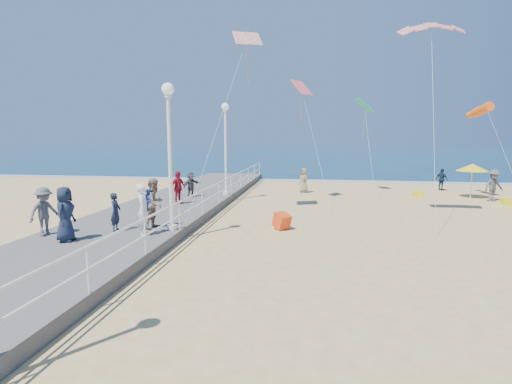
# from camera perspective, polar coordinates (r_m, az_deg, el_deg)

# --- Properties ---
(ground) EXTENTS (160.00, 160.00, 0.00)m
(ground) POSITION_cam_1_polar(r_m,az_deg,el_deg) (14.36, 8.79, -7.67)
(ground) COLOR #E3BE76
(ground) RESTS_ON ground
(ocean) EXTENTS (160.00, 90.00, 0.05)m
(ocean) POSITION_cam_1_polar(r_m,az_deg,el_deg) (78.92, 8.70, 5.22)
(ocean) COLOR #0D324F
(ocean) RESTS_ON ground
(surf_line) EXTENTS (160.00, 1.20, 0.04)m
(surf_line) POSITION_cam_1_polar(r_m,az_deg,el_deg) (34.54, 8.72, 1.62)
(surf_line) COLOR silver
(surf_line) RESTS_ON ground
(boardwalk) EXTENTS (5.00, 44.00, 0.40)m
(boardwalk) POSITION_cam_1_polar(r_m,az_deg,el_deg) (16.10, -19.10, -5.56)
(boardwalk) COLOR slate
(boardwalk) RESTS_ON ground
(railing) EXTENTS (0.05, 42.00, 0.55)m
(railing) POSITION_cam_1_polar(r_m,az_deg,el_deg) (14.91, -10.91, -2.20)
(railing) COLOR white
(railing) RESTS_ON boardwalk
(lamp_post_mid) EXTENTS (0.44, 0.44, 5.32)m
(lamp_post_mid) POSITION_cam_1_polar(r_m,az_deg,el_deg) (14.78, -12.27, 7.08)
(lamp_post_mid) COLOR white
(lamp_post_mid) RESTS_ON boardwalk
(lamp_post_far) EXTENTS (0.44, 0.44, 5.32)m
(lamp_post_far) POSITION_cam_1_polar(r_m,az_deg,el_deg) (23.42, -4.38, 7.56)
(lamp_post_far) COLOR white
(lamp_post_far) RESTS_ON boardwalk
(woman_holding_toddler) EXTENTS (0.57, 0.74, 1.82)m
(woman_holding_toddler) POSITION_cam_1_polar(r_m,az_deg,el_deg) (14.48, -15.77, -2.43)
(woman_holding_toddler) COLOR white
(woman_holding_toddler) RESTS_ON boardwalk
(toddler_held) EXTENTS (0.37, 0.43, 0.78)m
(toddler_held) POSITION_cam_1_polar(r_m,az_deg,el_deg) (14.50, -15.04, -1.07)
(toddler_held) COLOR blue
(toddler_held) RESTS_ON boardwalk
(spectator_0) EXTENTS (0.40, 0.55, 1.41)m
(spectator_0) POSITION_cam_1_polar(r_m,az_deg,el_deg) (15.43, -19.42, -2.72)
(spectator_0) COLOR #171E33
(spectator_0) RESTS_ON boardwalk
(spectator_1) EXTENTS (0.87, 1.03, 1.88)m
(spectator_1) POSITION_cam_1_polar(r_m,az_deg,el_deg) (15.51, -14.27, -1.57)
(spectator_1) COLOR #846C5B
(spectator_1) RESTS_ON boardwalk
(spectator_2) EXTENTS (0.99, 1.25, 1.70)m
(spectator_2) POSITION_cam_1_polar(r_m,az_deg,el_deg) (15.77, -27.99, -2.46)
(spectator_2) COLOR #545559
(spectator_2) RESTS_ON boardwalk
(spectator_3) EXTENTS (0.79, 1.06, 1.68)m
(spectator_3) POSITION_cam_1_polar(r_m,az_deg,el_deg) (20.66, -11.10, 0.62)
(spectator_3) COLOR red
(spectator_3) RESTS_ON boardwalk
(spectator_4) EXTENTS (0.69, 0.96, 1.82)m
(spectator_4) POSITION_cam_1_polar(r_m,az_deg,el_deg) (14.55, -25.62, -2.87)
(spectator_4) COLOR #192338
(spectator_4) RESTS_ON boardwalk
(spectator_5) EXTENTS (0.97, 1.36, 1.42)m
(spectator_5) POSITION_cam_1_polar(r_m,az_deg,el_deg) (22.97, -9.28, 1.08)
(spectator_5) COLOR #4F4F53
(spectator_5) RESTS_ON boardwalk
(beach_walker_a) EXTENTS (1.39, 1.11, 1.89)m
(beach_walker_a) POSITION_cam_1_polar(r_m,az_deg,el_deg) (27.41, 30.84, 0.81)
(beach_walker_a) COLOR #535558
(beach_walker_a) RESTS_ON ground
(beach_walker_b) EXTENTS (0.84, 0.97, 1.56)m
(beach_walker_b) POSITION_cam_1_polar(r_m,az_deg,el_deg) (31.08, 25.01, 1.63)
(beach_walker_b) COLOR #1A293A
(beach_walker_b) RESTS_ON ground
(beach_walker_c) EXTENTS (0.92, 0.98, 1.68)m
(beach_walker_c) POSITION_cam_1_polar(r_m,az_deg,el_deg) (27.26, 6.85, 1.66)
(beach_walker_c) COLOR gray
(beach_walker_c) RESTS_ON ground
(box_kite) EXTENTS (0.89, 0.89, 0.74)m
(box_kite) POSITION_cam_1_polar(r_m,az_deg,el_deg) (16.59, 3.71, -4.37)
(box_kite) COLOR red
(box_kite) RESTS_ON ground
(beach_umbrella) EXTENTS (1.90, 1.90, 2.14)m
(beach_umbrella) POSITION_cam_1_polar(r_m,az_deg,el_deg) (28.03, 28.52, 3.10)
(beach_umbrella) COLOR white
(beach_umbrella) RESTS_ON ground
(beach_chair_left) EXTENTS (0.55, 0.55, 0.40)m
(beach_chair_left) POSITION_cam_1_polar(r_m,az_deg,el_deg) (26.99, 22.12, -0.32)
(beach_chair_left) COLOR yellow
(beach_chair_left) RESTS_ON ground
(beach_chair_right) EXTENTS (0.55, 0.55, 0.40)m
(beach_chair_right) POSITION_cam_1_polar(r_m,az_deg,el_deg) (26.33, 32.25, -1.18)
(beach_chair_right) COLOR yellow
(beach_chair_right) RESTS_ON ground
(kite_parafoil) EXTENTS (2.78, 0.94, 0.65)m
(kite_parafoil) POSITION_cam_1_polar(r_m,az_deg,el_deg) (20.17, 23.84, 20.96)
(kite_parafoil) COLOR red
(kite_windsock) EXTENTS (0.99, 2.61, 1.06)m
(kite_windsock) POSITION_cam_1_polar(r_m,az_deg,el_deg) (27.83, 29.62, 10.18)
(kite_windsock) COLOR #F15D14
(kite_diamond_pink) EXTENTS (1.31, 1.41, 0.85)m
(kite_diamond_pink) POSITION_cam_1_polar(r_m,az_deg,el_deg) (23.70, 6.49, 14.64)
(kite_diamond_pink) COLOR #FF5D68
(kite_diamond_green) EXTENTS (1.23, 1.48, 0.87)m
(kite_diamond_green) POSITION_cam_1_polar(r_m,az_deg,el_deg) (28.07, 15.20, 11.86)
(kite_diamond_green) COLOR #29C27A
(kite_diamond_redwhite) EXTENTS (1.54, 1.39, 0.79)m
(kite_diamond_redwhite) POSITION_cam_1_polar(r_m,az_deg,el_deg) (19.84, -1.27, 21.12)
(kite_diamond_redwhite) COLOR red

